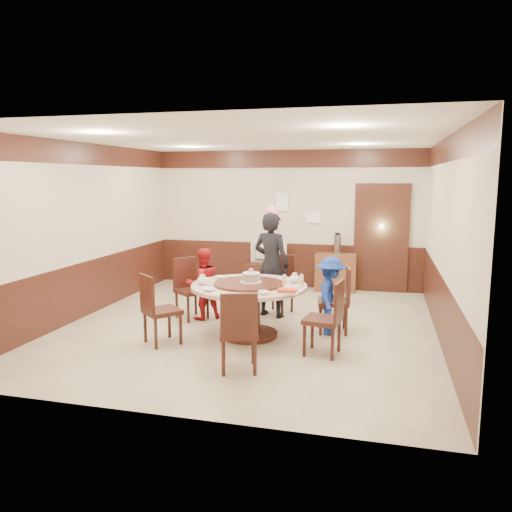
% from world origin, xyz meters
% --- Properties ---
extents(room, '(6.00, 6.04, 2.84)m').
position_xyz_m(room, '(0.01, 0.01, 1.08)').
color(room, '#C2B69B').
rests_on(room, ground).
extents(banquet_table, '(1.63, 1.63, 0.78)m').
position_xyz_m(banquet_table, '(0.12, -0.46, 0.53)').
color(banquet_table, '#3A1912').
rests_on(banquet_table, ground).
extents(chair_0, '(0.51, 0.50, 0.97)m').
position_xyz_m(chair_0, '(1.29, 0.03, 0.30)').
color(chair_0, '#3A1912').
rests_on(chair_0, ground).
extents(chair_1, '(0.54, 0.55, 0.97)m').
position_xyz_m(chair_1, '(0.27, 0.86, 0.30)').
color(chair_1, '#3A1912').
rests_on(chair_1, ground).
extents(chair_2, '(0.62, 0.62, 0.97)m').
position_xyz_m(chair_2, '(-1.02, 0.21, 0.30)').
color(chair_2, '#3A1912').
rests_on(chair_2, ground).
extents(chair_3, '(0.62, 0.62, 0.97)m').
position_xyz_m(chair_3, '(-0.95, -1.08, 0.30)').
color(chair_3, '#3A1912').
rests_on(chair_3, ground).
extents(chair_4, '(0.55, 0.56, 0.97)m').
position_xyz_m(chair_4, '(0.35, -1.75, 0.30)').
color(chair_4, '#3A1912').
rests_on(chair_4, ground).
extents(chair_5, '(0.51, 0.50, 0.97)m').
position_xyz_m(chair_5, '(1.25, -0.95, 0.30)').
color(chair_5, '#3A1912').
rests_on(chair_5, ground).
extents(person_standing, '(0.72, 0.58, 1.71)m').
position_xyz_m(person_standing, '(0.20, 0.65, 0.85)').
color(person_standing, black).
rests_on(person_standing, ground).
extents(person_red, '(0.70, 0.69, 1.14)m').
position_xyz_m(person_red, '(-0.82, 0.21, 0.57)').
color(person_red, red).
rests_on(person_red, ground).
extents(person_blue, '(0.43, 0.74, 1.13)m').
position_xyz_m(person_blue, '(1.24, -0.07, 0.57)').
color(person_blue, navy).
rests_on(person_blue, ground).
extents(birthday_cake, '(0.30, 0.30, 0.20)m').
position_xyz_m(birthday_cake, '(0.14, -0.42, 0.85)').
color(birthday_cake, white).
rests_on(birthday_cake, banquet_table).
extents(teapot_left, '(0.17, 0.15, 0.13)m').
position_xyz_m(teapot_left, '(-0.51, -0.61, 0.81)').
color(teapot_left, white).
rests_on(teapot_left, banquet_table).
extents(teapot_right, '(0.17, 0.15, 0.13)m').
position_xyz_m(teapot_right, '(0.73, -0.18, 0.81)').
color(teapot_right, white).
rests_on(teapot_right, banquet_table).
extents(bowl_0, '(0.15, 0.15, 0.04)m').
position_xyz_m(bowl_0, '(-0.42, -0.14, 0.77)').
color(bowl_0, white).
rests_on(bowl_0, banquet_table).
extents(bowl_1, '(0.15, 0.15, 0.05)m').
position_xyz_m(bowl_1, '(0.46, -0.99, 0.77)').
color(bowl_1, white).
rests_on(bowl_1, banquet_table).
extents(bowl_2, '(0.16, 0.16, 0.04)m').
position_xyz_m(bowl_2, '(-0.28, -0.98, 0.77)').
color(bowl_2, white).
rests_on(bowl_2, banquet_table).
extents(bowl_3, '(0.15, 0.15, 0.05)m').
position_xyz_m(bowl_3, '(0.76, -0.64, 0.77)').
color(bowl_3, white).
rests_on(bowl_3, banquet_table).
extents(bowl_4, '(0.14, 0.14, 0.03)m').
position_xyz_m(bowl_4, '(-0.58, -0.34, 0.77)').
color(bowl_4, white).
rests_on(bowl_4, banquet_table).
extents(saucer_near, '(0.18, 0.18, 0.01)m').
position_xyz_m(saucer_near, '(-0.13, -1.11, 0.76)').
color(saucer_near, white).
rests_on(saucer_near, banquet_table).
extents(saucer_far, '(0.18, 0.18, 0.01)m').
position_xyz_m(saucer_far, '(0.57, 0.04, 0.76)').
color(saucer_far, white).
rests_on(saucer_far, banquet_table).
extents(shrimp_platter, '(0.30, 0.20, 0.06)m').
position_xyz_m(shrimp_platter, '(0.75, -0.86, 0.78)').
color(shrimp_platter, white).
rests_on(shrimp_platter, banquet_table).
extents(bottle_0, '(0.06, 0.06, 0.16)m').
position_xyz_m(bottle_0, '(0.64, -0.49, 0.83)').
color(bottle_0, silver).
rests_on(bottle_0, banquet_table).
extents(bottle_1, '(0.06, 0.06, 0.16)m').
position_xyz_m(bottle_1, '(0.87, -0.42, 0.83)').
color(bottle_1, silver).
rests_on(bottle_1, banquet_table).
extents(tv_stand, '(0.85, 0.45, 0.50)m').
position_xyz_m(tv_stand, '(-0.36, 2.75, 0.25)').
color(tv_stand, '#3A1912').
rests_on(tv_stand, ground).
extents(television, '(0.81, 0.26, 0.46)m').
position_xyz_m(television, '(-0.36, 2.75, 0.73)').
color(television, gray).
rests_on(television, tv_stand).
extents(side_cabinet, '(0.80, 0.40, 0.75)m').
position_xyz_m(side_cabinet, '(1.05, 2.78, 0.38)').
color(side_cabinet, brown).
rests_on(side_cabinet, ground).
extents(thermos, '(0.15, 0.15, 0.38)m').
position_xyz_m(thermos, '(1.06, 2.78, 0.94)').
color(thermos, silver).
rests_on(thermos, side_cabinet).
extents(notice_left, '(0.25, 0.00, 0.35)m').
position_xyz_m(notice_left, '(-0.10, 2.96, 1.75)').
color(notice_left, white).
rests_on(notice_left, room).
extents(notice_right, '(0.30, 0.00, 0.22)m').
position_xyz_m(notice_right, '(0.55, 2.96, 1.45)').
color(notice_right, white).
rests_on(notice_right, room).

